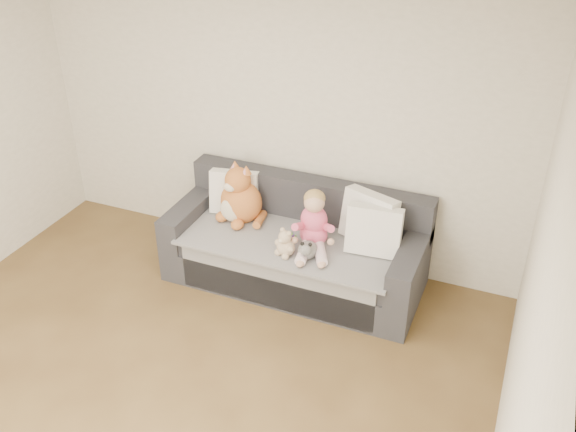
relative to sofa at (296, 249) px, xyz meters
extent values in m
plane|color=white|center=(-0.39, -2.06, 2.29)|extent=(5.00, 5.00, 0.00)
plane|color=beige|center=(-0.39, 0.44, 0.99)|extent=(4.50, 0.00, 4.50)
plane|color=beige|center=(1.86, -2.06, 0.99)|extent=(0.00, 5.00, 5.00)
cube|color=#27272C|center=(0.00, -0.04, -0.16)|extent=(2.20, 0.90, 0.30)
cube|color=#27272C|center=(0.00, -0.07, 0.07)|extent=(1.90, 0.80, 0.15)
cube|color=#27272C|center=(0.00, 0.31, 0.34)|extent=(2.20, 0.20, 0.40)
cube|color=#27272C|center=(-1.00, -0.04, 0.14)|extent=(0.20, 0.90, 0.30)
cube|color=#27272C|center=(1.00, -0.04, 0.14)|extent=(0.20, 0.90, 0.30)
cube|color=gray|center=(0.00, -0.09, 0.15)|extent=(1.85, 0.88, 0.02)
cube|color=gray|center=(0.00, -0.48, -0.08)|extent=(1.70, 0.02, 0.41)
cube|color=silver|center=(-0.65, 0.14, 0.36)|extent=(0.46, 0.28, 0.41)
cube|color=silver|center=(0.59, 0.14, 0.38)|extent=(0.51, 0.35, 0.44)
cube|color=silver|center=(0.68, -0.02, 0.36)|extent=(0.46, 0.24, 0.42)
ellipsoid|color=#E25077|center=(0.19, -0.09, 0.25)|extent=(0.24, 0.19, 0.19)
ellipsoid|color=#E25077|center=(0.19, -0.08, 0.39)|extent=(0.23, 0.19, 0.25)
ellipsoid|color=#DBAA8C|center=(0.19, -0.10, 0.56)|extent=(0.17, 0.17, 0.17)
ellipsoid|color=tan|center=(0.18, -0.08, 0.59)|extent=(0.18, 0.18, 0.14)
cylinder|color=#E25077|center=(0.10, -0.19, 0.37)|extent=(0.07, 0.23, 0.15)
cylinder|color=#E25077|center=(0.32, -0.12, 0.37)|extent=(0.19, 0.22, 0.15)
ellipsoid|color=#DBAA8C|center=(0.10, -0.29, 0.29)|extent=(0.06, 0.06, 0.06)
ellipsoid|color=#DBAA8C|center=(0.38, -0.20, 0.29)|extent=(0.06, 0.06, 0.06)
cylinder|color=#E5B2C6|center=(0.19, -0.31, 0.20)|extent=(0.14, 0.31, 0.10)
cylinder|color=#E5B2C6|center=(0.31, -0.26, 0.20)|extent=(0.21, 0.31, 0.10)
ellipsoid|color=#DBAA8C|center=(0.21, -0.45, 0.20)|extent=(0.07, 0.09, 0.05)
ellipsoid|color=#DBAA8C|center=(0.37, -0.40, 0.20)|extent=(0.07, 0.09, 0.05)
ellipsoid|color=#BA5029|center=(-0.54, 0.04, 0.33)|extent=(0.38, 0.32, 0.40)
ellipsoid|color=beige|center=(-0.58, -0.08, 0.30)|extent=(0.20, 0.09, 0.22)
ellipsoid|color=#BA5029|center=(-0.55, 0.01, 0.56)|extent=(0.23, 0.23, 0.23)
ellipsoid|color=beige|center=(-0.58, -0.08, 0.53)|extent=(0.11, 0.07, 0.08)
cone|color=#BA5029|center=(-0.60, 0.08, 0.67)|extent=(0.11, 0.11, 0.08)
cone|color=pink|center=(-0.61, 0.06, 0.66)|extent=(0.07, 0.07, 0.05)
cone|color=#BA5029|center=(-0.47, 0.03, 0.67)|extent=(0.11, 0.11, 0.08)
cone|color=pink|center=(-0.48, 0.01, 0.66)|extent=(0.07, 0.07, 0.05)
ellipsoid|color=#BA5029|center=(-0.68, -0.06, 0.21)|extent=(0.11, 0.13, 0.09)
ellipsoid|color=#BA5029|center=(-0.50, -0.13, 0.21)|extent=(0.11, 0.13, 0.09)
cylinder|color=#BA5029|center=(-0.36, 0.03, 0.20)|extent=(0.11, 0.26, 0.09)
ellipsoid|color=tan|center=(0.04, -0.34, 0.23)|extent=(0.15, 0.13, 0.15)
ellipsoid|color=tan|center=(0.04, -0.34, 0.34)|extent=(0.11, 0.11, 0.11)
ellipsoid|color=tan|center=(0.01, -0.32, 0.38)|extent=(0.04, 0.04, 0.04)
ellipsoid|color=tan|center=(0.08, -0.35, 0.38)|extent=(0.04, 0.04, 0.04)
ellipsoid|color=beige|center=(0.02, -0.38, 0.33)|extent=(0.04, 0.04, 0.04)
ellipsoid|color=tan|center=(-0.03, -0.32, 0.26)|extent=(0.06, 0.06, 0.06)
ellipsoid|color=tan|center=(0.10, -0.38, 0.26)|extent=(0.06, 0.06, 0.06)
ellipsoid|color=tan|center=(-0.02, -0.36, 0.19)|extent=(0.06, 0.06, 0.06)
ellipsoid|color=tan|center=(0.06, -0.40, 0.19)|extent=(0.06, 0.06, 0.06)
ellipsoid|color=white|center=(0.21, -0.30, 0.23)|extent=(0.15, 0.19, 0.14)
ellipsoid|color=white|center=(0.23, -0.39, 0.29)|extent=(0.09, 0.09, 0.09)
ellipsoid|color=black|center=(0.20, -0.38, 0.33)|extent=(0.03, 0.03, 0.03)
ellipsoid|color=black|center=(0.26, -0.37, 0.33)|extent=(0.03, 0.03, 0.03)
cylinder|color=#663EAB|center=(0.01, -0.16, 0.21)|extent=(0.08, 0.08, 0.08)
cone|color=green|center=(0.01, -0.16, 0.26)|extent=(0.07, 0.07, 0.03)
cylinder|color=green|center=(-0.03, -0.17, 0.21)|extent=(0.02, 0.02, 0.06)
cylinder|color=green|center=(0.05, -0.15, 0.21)|extent=(0.02, 0.02, 0.06)
camera|label=1|loc=(1.71, -4.32, 3.11)|focal=40.00mm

